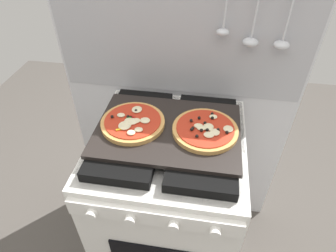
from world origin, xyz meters
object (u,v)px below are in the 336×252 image
at_px(stove, 168,201).
at_px(pizza_right, 205,130).
at_px(baking_tray, 168,130).
at_px(pizza_left, 133,122).

height_order(stove, pizza_right, pizza_right).
bearing_deg(pizza_right, baking_tray, 178.81).
distance_m(stove, pizza_right, 0.50).
relative_size(pizza_left, pizza_right, 1.00).
distance_m(stove, baking_tray, 0.46).
bearing_deg(pizza_left, pizza_right, -1.00).
bearing_deg(stove, pizza_right, -0.51).
xyz_separation_m(pizza_left, pizza_right, (0.27, -0.00, -0.00)).
height_order(pizza_left, pizza_right, same).
relative_size(stove, pizza_right, 3.71).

